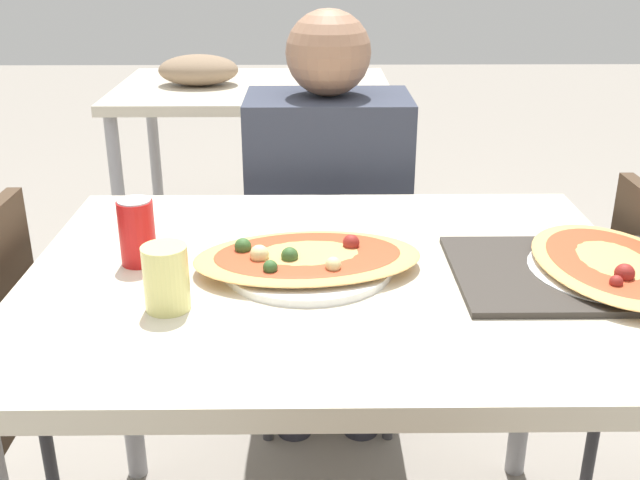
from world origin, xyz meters
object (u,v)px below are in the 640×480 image
at_px(dining_table, 332,310).
at_px(pizza_main, 307,259).
at_px(chair_far_seated, 327,246).
at_px(soda_can, 137,232).
at_px(drink_glass, 166,278).
at_px(person_seated, 328,193).
at_px(pizza_second, 612,266).

bearing_deg(dining_table, pizza_main, 171.73).
bearing_deg(chair_far_seated, soda_can, 63.00).
bearing_deg(dining_table, chair_far_seated, 89.54).
bearing_deg(soda_can, chair_far_seated, 63.00).
relative_size(pizza_main, drink_glass, 4.02).
bearing_deg(dining_table, drink_glass, -152.27).
height_order(person_seated, pizza_main, person_seated).
relative_size(chair_far_seated, pizza_main, 1.96).
bearing_deg(chair_far_seated, drink_glass, 72.73).
distance_m(soda_can, pizza_second, 0.86).
height_order(person_seated, pizza_second, person_seated).
distance_m(dining_table, chair_far_seated, 0.78).
bearing_deg(soda_can, person_seated, 58.91).
xyz_separation_m(dining_table, pizza_second, (0.50, -0.03, 0.10)).
xyz_separation_m(drink_glass, pizza_second, (0.77, 0.12, -0.04)).
height_order(pizza_main, soda_can, soda_can).
relative_size(person_seated, soda_can, 9.32).
bearing_deg(person_seated, drink_glass, 70.47).
height_order(soda_can, pizza_second, soda_can).
relative_size(pizza_main, soda_can, 3.53).
height_order(soda_can, drink_glass, soda_can).
bearing_deg(drink_glass, dining_table, 27.73).
distance_m(chair_far_seated, drink_glass, 0.99).
xyz_separation_m(dining_table, drink_glass, (-0.27, -0.14, 0.14)).
bearing_deg(drink_glass, soda_can, 115.15).
xyz_separation_m(person_seated, pizza_second, (0.49, -0.67, 0.09)).
xyz_separation_m(chair_far_seated, pizza_main, (-0.05, -0.75, 0.29)).
bearing_deg(pizza_second, dining_table, 176.74).
height_order(dining_table, person_seated, person_seated).
distance_m(person_seated, pizza_second, 0.84).
bearing_deg(dining_table, pizza_second, -3.26).
relative_size(dining_table, soda_can, 8.93).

